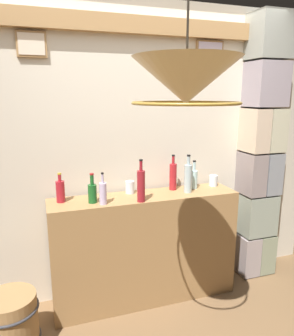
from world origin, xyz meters
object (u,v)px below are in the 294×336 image
object	(u,v)px
pendant_lamp	(186,82)
wooden_barrel	(11,324)
liquor_bottle_rye	(103,193)
glass_tumbler_rocks	(213,181)
liquor_bottle_whiskey	(141,185)
liquor_bottle_tequila	(173,176)
liquor_bottle_scotch	(60,191)
liquor_bottle_sherry	(188,178)
liquor_bottle_vodka	(194,178)
liquor_bottle_rum	(92,192)
glass_tumbler_highball	(130,187)

from	to	relation	value
pendant_lamp	wooden_barrel	distance (m)	2.03
liquor_bottle_rye	glass_tumbler_rocks	size ratio (longest dim) A/B	2.52
liquor_bottle_whiskey	pendant_lamp	size ratio (longest dim) A/B	0.58
glass_tumbler_rocks	pendant_lamp	size ratio (longest dim) A/B	0.17
liquor_bottle_rye	liquor_bottle_tequila	world-z (taller)	liquor_bottle_tequila
liquor_bottle_rye	liquor_bottle_scotch	bearing A→B (deg)	153.04
liquor_bottle_sherry	liquor_bottle_vodka	bearing A→B (deg)	41.35
liquor_bottle_rye	glass_tumbler_rocks	bearing A→B (deg)	9.88
glass_tumbler_rocks	liquor_bottle_rum	bearing A→B (deg)	-173.77
glass_tumbler_rocks	liquor_bottle_tequila	bearing A→B (deg)	179.10
liquor_bottle_vodka	glass_tumbler_rocks	distance (m)	0.22
liquor_bottle_sherry	wooden_barrel	distance (m)	1.74
pendant_lamp	wooden_barrel	size ratio (longest dim) A/B	1.36
liquor_bottle_rye	liquor_bottle_rum	bearing A→B (deg)	139.08
liquor_bottle_sherry	liquor_bottle_scotch	distance (m)	1.07
wooden_barrel	glass_tumbler_highball	bearing A→B (deg)	22.64
liquor_bottle_vodka	liquor_bottle_tequila	world-z (taller)	liquor_bottle_tequila
glass_tumbler_highball	pendant_lamp	world-z (taller)	pendant_lamp
pendant_lamp	liquor_bottle_scotch	bearing A→B (deg)	121.72
liquor_bottle_tequila	pendant_lamp	bearing A→B (deg)	-110.18
glass_tumbler_highball	pendant_lamp	xyz separation A→B (m)	(0.02, -1.04, 0.84)
glass_tumbler_highball	wooden_barrel	size ratio (longest dim) A/B	0.24
liquor_bottle_sherry	glass_tumbler_highball	size ratio (longest dim) A/B	3.11
glass_tumbler_rocks	glass_tumbler_highball	world-z (taller)	glass_tumbler_highball
liquor_bottle_rye	glass_tumbler_rocks	xyz separation A→B (m)	(1.08, 0.19, -0.04)
liquor_bottle_tequila	liquor_bottle_whiskey	bearing A→B (deg)	-148.49
liquor_bottle_scotch	wooden_barrel	bearing A→B (deg)	-138.79
liquor_bottle_rye	wooden_barrel	world-z (taller)	liquor_bottle_rye
glass_tumbler_highball	liquor_bottle_tequila	bearing A→B (deg)	-2.86
liquor_bottle_rye	wooden_barrel	size ratio (longest dim) A/B	0.58
liquor_bottle_tequila	wooden_barrel	size ratio (longest dim) A/B	0.73
liquor_bottle_rum	liquor_bottle_rye	bearing A→B (deg)	-40.92
liquor_bottle_sherry	liquor_bottle_tequila	size ratio (longest dim) A/B	1.05
glass_tumbler_rocks	wooden_barrel	distance (m)	2.00
liquor_bottle_vodka	liquor_bottle_rum	bearing A→B (deg)	-173.55
glass_tumbler_highball	liquor_bottle_sherry	bearing A→B (deg)	-15.60
liquor_bottle_sherry	liquor_bottle_whiskey	bearing A→B (deg)	-166.50
liquor_bottle_sherry	liquor_bottle_whiskey	size ratio (longest dim) A/B	0.97
liquor_bottle_vodka	wooden_barrel	size ratio (longest dim) A/B	0.59
liquor_bottle_vodka	pendant_lamp	distance (m)	1.40
liquor_bottle_rum	wooden_barrel	world-z (taller)	liquor_bottle_rum
liquor_bottle_tequila	pendant_lamp	xyz separation A→B (m)	(-0.37, -1.02, 0.77)
pendant_lamp	liquor_bottle_rye	bearing A→B (deg)	109.84
liquor_bottle_scotch	liquor_bottle_whiskey	bearing A→B (deg)	-17.37
liquor_bottle_vodka	pendant_lamp	xyz separation A→B (m)	(-0.57, -0.99, 0.80)
liquor_bottle_vodka	glass_tumbler_rocks	size ratio (longest dim) A/B	2.59
liquor_bottle_tequila	glass_tumbler_highball	world-z (taller)	liquor_bottle_tequila
liquor_bottle_rum	liquor_bottle_tequila	xyz separation A→B (m)	(0.74, 0.13, 0.04)
liquor_bottle_rum	pendant_lamp	world-z (taller)	pendant_lamp
liquor_bottle_whiskey	liquor_bottle_scotch	distance (m)	0.64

